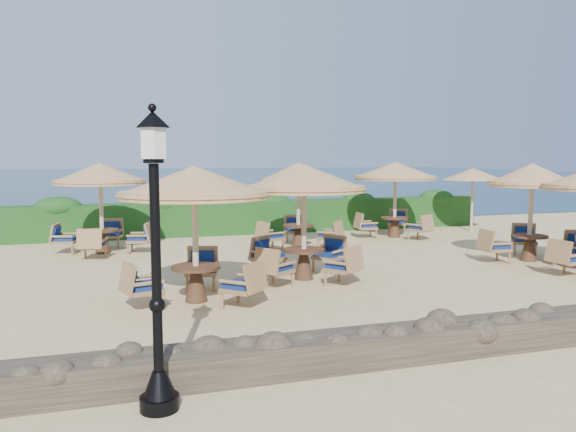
{
  "coord_description": "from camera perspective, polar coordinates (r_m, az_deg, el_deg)",
  "views": [
    {
      "loc": [
        -5.22,
        -12.98,
        2.82
      ],
      "look_at": [
        -0.91,
        0.8,
        1.3
      ],
      "focal_mm": 35.0,
      "sensor_mm": 36.0,
      "label": 1
    }
  ],
  "objects": [
    {
      "name": "ground",
      "position": [
        14.27,
        4.48,
        -5.41
      ],
      "size": [
        120.0,
        120.0,
        0.0
      ],
      "primitive_type": "plane",
      "color": "#CAB680",
      "rests_on": "ground"
    },
    {
      "name": "sea",
      "position": [
        83.19,
        -13.79,
        3.89
      ],
      "size": [
        160.0,
        160.0,
        0.0
      ],
      "primitive_type": "plane",
      "color": "#0A2745",
      "rests_on": "ground"
    },
    {
      "name": "hedge",
      "position": [
        20.96,
        -2.84,
        -0.08
      ],
      "size": [
        18.0,
        0.9,
        1.2
      ],
      "primitive_type": "cube",
      "color": "#143D13",
      "rests_on": "ground"
    },
    {
      "name": "stone_wall",
      "position": [
        8.95,
        19.73,
        -11.24
      ],
      "size": [
        15.0,
        0.65,
        0.44
      ],
      "primitive_type": "cube",
      "color": "brown",
      "rests_on": "ground"
    },
    {
      "name": "lamp_post",
      "position": [
        6.32,
        -13.23,
        -5.71
      ],
      "size": [
        0.44,
        0.44,
        3.31
      ],
      "color": "black",
      "rests_on": "ground"
    },
    {
      "name": "extra_parasol",
      "position": [
        22.37,
        18.29,
        4.04
      ],
      "size": [
        2.3,
        2.3,
        2.41
      ],
      "color": "#CCB790",
      "rests_on": "ground"
    },
    {
      "name": "cafe_set_0",
      "position": [
        10.96,
        -9.45,
        1.33
      ],
      "size": [
        2.94,
        2.94,
        2.65
      ],
      "color": "#CCB790",
      "rests_on": "ground"
    },
    {
      "name": "cafe_set_1",
      "position": [
        12.85,
        1.64,
        1.62
      ],
      "size": [
        2.85,
        2.85,
        2.65
      ],
      "color": "#CCB790",
      "rests_on": "ground"
    },
    {
      "name": "cafe_set_3",
      "position": [
        17.23,
        -18.49,
        2.25
      ],
      "size": [
        2.89,
        2.89,
        2.65
      ],
      "color": "#CCB790",
      "rests_on": "ground"
    },
    {
      "name": "cafe_set_4",
      "position": [
        17.51,
        1.06,
        2.62
      ],
      "size": [
        2.71,
        2.64,
        2.65
      ],
      "color": "#CCB790",
      "rests_on": "ground"
    },
    {
      "name": "cafe_set_5",
      "position": [
        20.07,
        10.84,
        3.37
      ],
      "size": [
        2.9,
        2.9,
        2.65
      ],
      "color": "#CCB790",
      "rests_on": "ground"
    },
    {
      "name": "cafe_set_6",
      "position": [
        16.5,
        23.48,
        1.89
      ],
      "size": [
        2.58,
        2.77,
        2.65
      ],
      "color": "#CCB790",
      "rests_on": "ground"
    }
  ]
}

